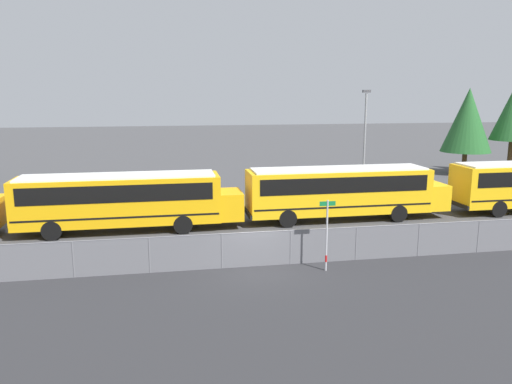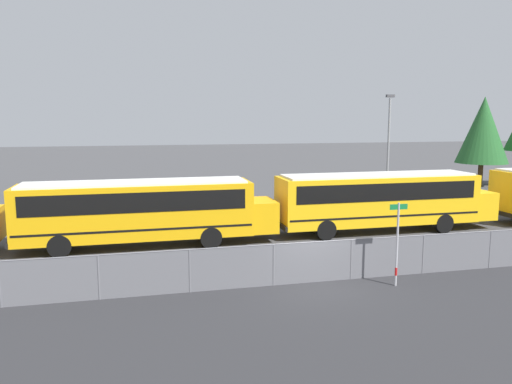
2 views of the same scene
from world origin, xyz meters
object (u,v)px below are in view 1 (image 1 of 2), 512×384
school_bus_2 (124,198)px  tree_1 (468,120)px  street_sign (327,234)px  school_bus_3 (343,189)px  light_pole (365,137)px

school_bus_2 → tree_1: tree_1 is taller
school_bus_2 → street_sign: school_bus_2 is taller
school_bus_2 → street_sign: 12.11m
street_sign → tree_1: bearing=47.2°
school_bus_3 → light_pole: size_ratio=1.59×
school_bus_2 → school_bus_3: (12.76, 0.27, 0.00)m
school_bus_2 → light_pole: 19.47m
school_bus_2 → tree_1: size_ratio=1.53×
school_bus_3 → light_pole: bearing=60.1°
school_bus_3 → tree_1: tree_1 is taller
street_sign → tree_1: 31.45m
street_sign → light_pole: size_ratio=0.40×
light_pole → school_bus_3: bearing=-119.9°
school_bus_2 → tree_1: (30.24, 14.83, 3.20)m
street_sign → light_pole: bearing=62.9°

